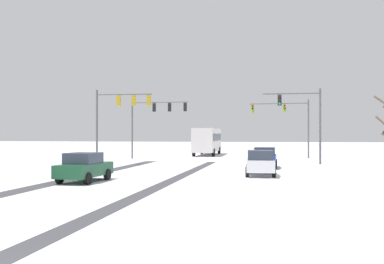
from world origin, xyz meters
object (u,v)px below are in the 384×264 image
traffic_signal_far_left (154,114)px  bus_oncoming (207,139)px  traffic_signal_far_right (287,116)px  traffic_signal_near_left (119,110)px  traffic_signal_near_right (305,114)px  car_blue_lead (265,158)px  car_dark_green_third (84,167)px  car_white_second (260,163)px

traffic_signal_far_left → bus_oncoming: traffic_signal_far_left is taller
traffic_signal_far_right → traffic_signal_near_left: (-14.78, -13.96, 0.09)m
traffic_signal_near_left → bus_oncoming: bearing=75.9°
traffic_signal_far_left → traffic_signal_near_right: bearing=-27.8°
traffic_signal_far_right → traffic_signal_near_right: size_ratio=1.00×
car_blue_lead → car_dark_green_third: size_ratio=0.99×
traffic_signal_far_right → traffic_signal_far_left: (-14.22, -4.10, 0.13)m
traffic_signal_far_right → bus_oncoming: size_ratio=0.59×
car_dark_green_third → bus_oncoming: (2.16, 33.28, 1.18)m
traffic_signal_far_right → car_white_second: size_ratio=1.57×
car_blue_lead → car_dark_green_third: (-9.73, -12.17, 0.00)m
traffic_signal_far_right → car_blue_lead: 15.96m
traffic_signal_near_right → traffic_signal_near_left: same height
traffic_signal_near_left → car_blue_lead: bearing=-6.2°
traffic_signal_near_left → car_blue_lead: (12.51, -1.36, -3.94)m
traffic_signal_near_right → traffic_signal_far_right: bearing=94.7°
traffic_signal_near_right → traffic_signal_near_left: 15.89m
traffic_signal_near_left → car_white_second: bearing=-33.0°
car_blue_lead → car_dark_green_third: 15.58m
bus_oncoming → car_dark_green_third: bearing=-93.7°
car_white_second → bus_oncoming: 28.71m
traffic_signal_far_right → car_white_second: 22.42m
traffic_signal_far_left → car_dark_green_third: traffic_signal_far_left is taller
traffic_signal_near_right → car_dark_green_third: size_ratio=1.56×
car_dark_green_third → traffic_signal_near_right: bearing=49.9°
traffic_signal_near_left → car_blue_lead: 13.19m
car_blue_lead → traffic_signal_far_left: bearing=136.8°
traffic_signal_far_right → bus_oncoming: (-9.84, 5.79, -2.67)m
bus_oncoming → traffic_signal_far_right: bearing=-30.5°
traffic_signal_near_right → car_white_second: size_ratio=1.56×
car_dark_green_third → traffic_signal_far_right: bearing=66.4°
traffic_signal_far_right → car_white_second: traffic_signal_far_right is taller
traffic_signal_near_right → car_dark_green_third: traffic_signal_near_right is taller
traffic_signal_far_right → car_dark_green_third: traffic_signal_far_right is taller
traffic_signal_far_right → traffic_signal_far_left: 14.80m
traffic_signal_near_right → car_blue_lead: (-3.26, -3.22, -3.53)m
traffic_signal_near_left → bus_oncoming: size_ratio=0.59×
traffic_signal_far_right → traffic_signal_near_right: same height
traffic_signal_far_left → traffic_signal_near_left: bearing=-93.3°
traffic_signal_near_right → bus_oncoming: size_ratio=0.59×
traffic_signal_far_left → traffic_signal_far_right: bearing=16.1°
traffic_signal_near_right → car_dark_green_third: bearing=-130.1°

